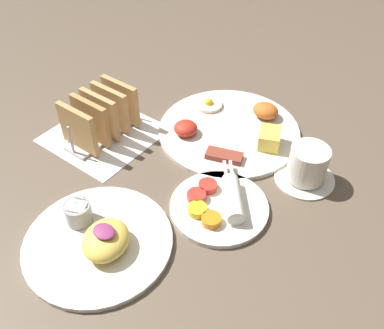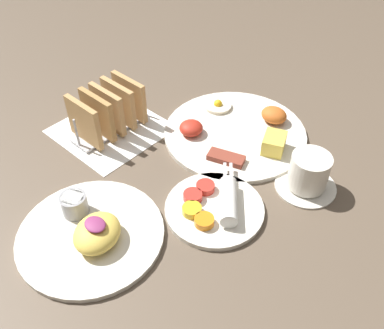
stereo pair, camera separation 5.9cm
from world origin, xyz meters
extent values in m
plane|color=brown|center=(0.00, 0.00, 0.00)|extent=(3.00, 3.00, 0.00)
cube|color=white|center=(-0.17, 0.03, 0.00)|extent=(0.22, 0.22, 0.00)
cylinder|color=silver|center=(0.05, 0.20, 0.01)|extent=(0.32, 0.32, 0.01)
cube|color=#E5C64C|center=(0.15, 0.21, 0.03)|extent=(0.06, 0.07, 0.04)
ellipsoid|color=#C66023|center=(0.10, 0.29, 0.03)|extent=(0.06, 0.05, 0.03)
cylinder|color=#F4EACC|center=(-0.03, 0.25, 0.01)|extent=(0.06, 0.06, 0.01)
sphere|color=yellow|center=(-0.03, 0.25, 0.02)|extent=(0.02, 0.02, 0.02)
ellipsoid|color=red|center=(-0.01, 0.13, 0.02)|extent=(0.05, 0.05, 0.03)
cube|color=brown|center=(0.10, 0.12, 0.02)|extent=(0.08, 0.05, 0.01)
cylinder|color=silver|center=(0.17, 0.00, 0.01)|extent=(0.18, 0.18, 0.01)
cylinder|color=red|center=(0.12, 0.02, 0.02)|extent=(0.04, 0.04, 0.01)
cylinder|color=red|center=(0.12, -0.01, 0.02)|extent=(0.04, 0.04, 0.01)
cylinder|color=gold|center=(0.14, -0.04, 0.02)|extent=(0.04, 0.04, 0.01)
cylinder|color=orange|center=(0.18, -0.04, 0.02)|extent=(0.04, 0.04, 0.01)
cylinder|color=white|center=(0.18, 0.02, 0.03)|extent=(0.09, 0.10, 0.03)
cube|color=silver|center=(0.13, 0.07, 0.03)|extent=(0.04, 0.04, 0.00)
cube|color=silver|center=(0.14, 0.08, 0.03)|extent=(0.04, 0.04, 0.00)
cylinder|color=silver|center=(0.04, -0.19, 0.01)|extent=(0.26, 0.26, 0.01)
ellipsoid|color=#EAC651|center=(0.07, -0.19, 0.03)|extent=(0.11, 0.11, 0.04)
ellipsoid|color=#8C3366|center=(0.07, -0.19, 0.05)|extent=(0.04, 0.03, 0.01)
cylinder|color=#99999E|center=(-0.01, -0.18, 0.03)|extent=(0.05, 0.05, 0.04)
cylinder|color=white|center=(-0.01, -0.18, 0.05)|extent=(0.04, 0.04, 0.01)
cube|color=#B7B7BC|center=(-0.17, 0.03, 0.01)|extent=(0.06, 0.18, 0.01)
cube|color=tan|center=(-0.17, -0.04, 0.06)|extent=(0.10, 0.01, 0.10)
cube|color=#AE8148|center=(-0.17, 0.00, 0.06)|extent=(0.10, 0.01, 0.10)
cube|color=tan|center=(-0.17, 0.03, 0.06)|extent=(0.10, 0.01, 0.10)
cube|color=tan|center=(-0.17, 0.06, 0.06)|extent=(0.10, 0.01, 0.10)
cube|color=tan|center=(-0.17, 0.09, 0.06)|extent=(0.10, 0.01, 0.10)
cylinder|color=#B7B7BC|center=(-0.17, -0.06, 0.04)|extent=(0.01, 0.01, 0.07)
cylinder|color=#B7B7BC|center=(-0.17, 0.11, 0.04)|extent=(0.01, 0.01, 0.07)
cylinder|color=silver|center=(0.26, 0.17, 0.00)|extent=(0.12, 0.12, 0.01)
cylinder|color=silver|center=(0.26, 0.17, 0.04)|extent=(0.08, 0.08, 0.07)
cylinder|color=#381E0F|center=(0.26, 0.17, 0.07)|extent=(0.06, 0.06, 0.01)
cube|color=silver|center=(0.11, -0.15, 0.00)|extent=(0.06, 0.10, 0.00)
ellipsoid|color=silver|center=(0.14, -0.21, 0.00)|extent=(0.02, 0.02, 0.01)
camera|label=1|loc=(0.44, -0.45, 0.61)|focal=40.00mm
camera|label=2|loc=(0.49, -0.42, 0.61)|focal=40.00mm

